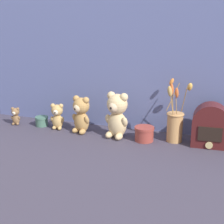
# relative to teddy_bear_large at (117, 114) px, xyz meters

# --- Properties ---
(ground_plane) EXTENTS (4.00, 4.00, 0.00)m
(ground_plane) POSITION_rel_teddy_bear_large_xyz_m (-0.04, 0.00, -0.13)
(ground_plane) COLOR #3D3847
(backdrop_wall) EXTENTS (1.69, 0.02, 0.80)m
(backdrop_wall) POSITION_rel_teddy_bear_large_xyz_m (-0.04, 0.17, 0.27)
(backdrop_wall) COLOR slate
(backdrop_wall) RESTS_ON ground
(teddy_bear_large) EXTENTS (0.14, 0.13, 0.25)m
(teddy_bear_large) POSITION_rel_teddy_bear_large_xyz_m (0.00, 0.00, 0.00)
(teddy_bear_large) COLOR #DBBC84
(teddy_bear_large) RESTS_ON ground
(teddy_bear_medium) EXTENTS (0.12, 0.11, 0.21)m
(teddy_bear_medium) POSITION_rel_teddy_bear_large_xyz_m (-0.22, 0.01, -0.02)
(teddy_bear_medium) COLOR tan
(teddy_bear_medium) RESTS_ON ground
(teddy_bear_small) EXTENTS (0.09, 0.08, 0.15)m
(teddy_bear_small) POSITION_rel_teddy_bear_large_xyz_m (-0.37, 0.02, -0.05)
(teddy_bear_small) COLOR tan
(teddy_bear_small) RESTS_ON ground
(teddy_bear_tiny) EXTENTS (0.06, 0.06, 0.11)m
(teddy_bear_tiny) POSITION_rel_teddy_bear_large_xyz_m (-0.65, 0.01, -0.08)
(teddy_bear_tiny) COLOR olive
(teddy_bear_tiny) RESTS_ON ground
(flower_vase) EXTENTS (0.14, 0.15, 0.33)m
(flower_vase) POSITION_rel_teddy_bear_large_xyz_m (0.31, 0.04, -0.03)
(flower_vase) COLOR tan
(flower_vase) RESTS_ON ground
(vintage_radio) EXTENTS (0.19, 0.13, 0.22)m
(vintage_radio) POSITION_rel_teddy_bear_large_xyz_m (0.49, 0.04, -0.03)
(vintage_radio) COLOR #4C1919
(vintage_radio) RESTS_ON ground
(decorative_tin_tall) EXTENTS (0.11, 0.11, 0.08)m
(decorative_tin_tall) POSITION_rel_teddy_bear_large_xyz_m (0.16, -0.00, -0.09)
(decorative_tin_tall) COLOR #993D33
(decorative_tin_tall) RESTS_ON ground
(decorative_tin_short) EXTENTS (0.08, 0.08, 0.06)m
(decorative_tin_short) POSITION_rel_teddy_bear_large_xyz_m (-0.49, 0.04, -0.10)
(decorative_tin_short) COLOR #47705B
(decorative_tin_short) RESTS_ON ground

